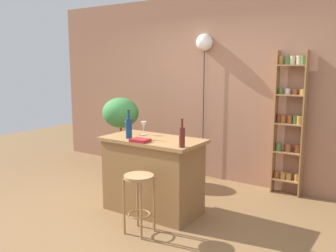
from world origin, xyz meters
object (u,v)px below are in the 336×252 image
wine_glass_left (144,125)px  wine_glass_center (128,125)px  plant_stool (122,164)px  bottle_spirits_clear (182,137)px  bar_stool (139,190)px  potted_plant (121,117)px  cookbook (140,140)px  bottle_soda_blue (129,127)px  pendant_globe_light (204,44)px  spice_shelf (289,120)px

wine_glass_left → wine_glass_center: same height
plant_stool → bottle_spirits_clear: 2.19m
bar_stool → wine_glass_center: size_ratio=3.86×
potted_plant → cookbook: size_ratio=4.02×
potted_plant → bottle_soda_blue: bearing=-44.9°
bottle_spirits_clear → wine_glass_center: size_ratio=1.85×
bottle_spirits_clear → plant_stool: bearing=149.4°
plant_stool → potted_plant: potted_plant is taller
wine_glass_center → pendant_globe_light: (0.26, 1.50, 1.05)m
bar_stool → bottle_spirits_clear: (0.31, 0.35, 0.55)m
plant_stool → bottle_spirits_clear: bottle_spirits_clear is taller
plant_stool → bar_stool: bearing=-43.7°
cookbook → plant_stool: bearing=136.4°
plant_stool → wine_glass_center: wine_glass_center is taller
bottle_soda_blue → wine_glass_center: 0.26m
bar_stool → bottle_spirits_clear: bearing=48.3°
bottle_spirits_clear → wine_glass_left: 0.83m
spice_shelf → wine_glass_left: size_ratio=11.87×
plant_stool → wine_glass_center: 1.39m
potted_plant → cookbook: 1.63m
bottle_spirits_clear → wine_glass_left: size_ratio=1.85×
wine_glass_left → bottle_spirits_clear: bearing=-23.6°
plant_stool → bottle_soda_blue: (0.98, -0.98, 0.82)m
bar_stool → wine_glass_left: 0.99m
bar_stool → wine_glass_center: (-0.64, 0.59, 0.55)m
potted_plant → spice_shelf: bearing=15.7°
cookbook → pendant_globe_light: bearing=92.7°
plant_stool → cookbook: cookbook is taller
plant_stool → wine_glass_left: 1.46m
bottle_spirits_clear → wine_glass_center: (-0.95, 0.25, 0.00)m
pendant_globe_light → wine_glass_center: bearing=-99.7°
bar_stool → plant_stool: size_ratio=1.53×
bar_stool → plant_stool: 2.02m
spice_shelf → plant_stool: bearing=-164.3°
wine_glass_left → spice_shelf: bearing=44.6°
bottle_spirits_clear → cookbook: bearing=-176.5°
bottle_soda_blue → pendant_globe_light: pendant_globe_light is taller
spice_shelf → wine_glass_center: spice_shelf is taller
potted_plant → bottle_spirits_clear: (1.76, -1.04, 0.05)m
potted_plant → bottle_soda_blue: 1.39m
bottle_soda_blue → potted_plant: bearing=135.1°
pendant_globe_light → plant_stool: bearing=-146.4°
bar_stool → cookbook: (-0.22, 0.31, 0.45)m
spice_shelf → potted_plant: 2.48m
plant_stool → pendant_globe_light: (1.07, 0.71, 1.86)m
wine_glass_left → cookbook: size_ratio=0.78×
plant_stool → bottle_spirits_clear: size_ratio=1.36×
spice_shelf → bottle_soda_blue: 2.17m
plant_stool → pendant_globe_light: pendant_globe_light is taller
bar_stool → potted_plant: (-1.45, 1.38, 0.50)m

